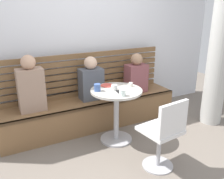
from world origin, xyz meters
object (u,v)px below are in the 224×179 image
object	(u,v)px
booth_bench	(92,113)
white_chair	(164,133)
phone_on_table	(120,92)
person_child_left	(136,75)
cup_espresso_small	(131,85)
person_child_middle	(91,81)
plate_small	(107,85)
cup_ceramic_white	(114,88)
cup_glass_short	(122,93)
cafe_table	(116,105)
cup_mug_blue	(97,88)
person_adult	(31,86)

from	to	relation	value
booth_bench	white_chair	size ratio (longest dim) A/B	3.18
white_chair	phone_on_table	bearing A→B (deg)	103.17
booth_bench	person_child_left	size ratio (longest dim) A/B	4.26
cup_espresso_small	person_child_middle	bearing A→B (deg)	122.52
white_chair	plate_small	bearing A→B (deg)	100.39
cup_espresso_small	cup_ceramic_white	bearing A→B (deg)	-173.41
cup_espresso_small	plate_small	xyz separation A→B (m)	(-0.27, 0.18, -0.02)
cup_glass_short	cafe_table	bearing A→B (deg)	78.88
cup_ceramic_white	phone_on_table	xyz separation A→B (m)	(0.02, -0.12, -0.03)
person_child_left	cup_ceramic_white	size ratio (longest dim) A/B	7.91
cafe_table	phone_on_table	bearing A→B (deg)	-95.44
booth_bench	person_child_left	bearing A→B (deg)	0.16
cup_ceramic_white	booth_bench	bearing A→B (deg)	99.27
phone_on_table	white_chair	bearing A→B (deg)	111.23
person_child_left	plate_small	xyz separation A→B (m)	(-0.70, -0.34, 0.03)
person_child_left	cup_mug_blue	bearing A→B (deg)	-152.16
cup_glass_short	person_child_left	bearing A→B (deg)	47.71
cup_ceramic_white	cup_glass_short	world-z (taller)	cup_glass_short
cafe_table	person_adult	distance (m)	1.16
white_chair	cup_glass_short	distance (m)	0.69
person_child_left	cup_espresso_small	xyz separation A→B (m)	(-0.43, -0.52, 0.05)
white_chair	cup_ceramic_white	xyz separation A→B (m)	(-0.18, 0.81, 0.31)
person_child_left	phone_on_table	world-z (taller)	person_child_left
cup_glass_short	plate_small	size ratio (longest dim) A/B	0.47
person_adult	person_child_middle	distance (m)	0.87
white_chair	phone_on_table	distance (m)	0.77
white_chair	plate_small	world-z (taller)	white_chair
person_child_middle	cup_ceramic_white	distance (m)	0.59
phone_on_table	cup_ceramic_white	bearing A→B (deg)	-71.33
plate_small	cup_glass_short	bearing A→B (deg)	-91.35
booth_bench	phone_on_table	world-z (taller)	phone_on_table
cup_mug_blue	cup_espresso_small	world-z (taller)	cup_mug_blue
person_child_middle	cup_ceramic_white	size ratio (longest dim) A/B	8.12
booth_bench	phone_on_table	size ratio (longest dim) A/B	19.29
cup_espresso_small	plate_small	bearing A→B (deg)	146.47
cup_glass_short	phone_on_table	world-z (taller)	cup_glass_short
white_chair	person_child_left	world-z (taller)	person_child_left
cafe_table	plate_small	xyz separation A→B (m)	(-0.04, 0.21, 0.23)
cafe_table	cup_mug_blue	bearing A→B (deg)	164.58
plate_small	cup_ceramic_white	bearing A→B (deg)	-89.21
person_child_left	plate_small	size ratio (longest dim) A/B	3.72
person_child_middle	cup_ceramic_white	world-z (taller)	person_child_middle
cup_glass_short	phone_on_table	xyz separation A→B (m)	(0.04, 0.12, -0.04)
white_chair	cup_mug_blue	world-z (taller)	white_chair
white_chair	person_child_left	bearing A→B (deg)	69.26
plate_small	phone_on_table	xyz separation A→B (m)	(0.02, -0.33, -0.00)
plate_small	cup_mug_blue	bearing A→B (deg)	-145.99
person_child_left	cup_glass_short	distance (m)	1.06
cup_ceramic_white	cup_mug_blue	size ratio (longest dim) A/B	0.84
cafe_table	white_chair	size ratio (longest dim) A/B	0.87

